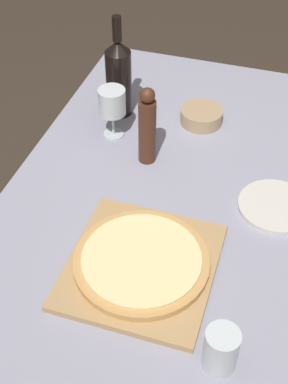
{
  "coord_description": "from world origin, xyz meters",
  "views": [
    {
      "loc": [
        0.25,
        -1.05,
        1.8
      ],
      "look_at": [
        -0.06,
        -0.08,
        0.83
      ],
      "focal_mm": 50.0,
      "sensor_mm": 36.0,
      "label": 1
    }
  ],
  "objects_px": {
    "pizza": "(140,260)",
    "wine_glass": "(112,103)",
    "pepper_mill": "(147,127)",
    "wine_bottle": "(119,77)",
    "small_bowl": "(202,116)"
  },
  "relations": [
    {
      "from": "pepper_mill",
      "to": "wine_glass",
      "type": "xyz_separation_m",
      "value": [
        -0.14,
        0.08,
        0.0
      ]
    },
    {
      "from": "wine_bottle",
      "to": "wine_glass",
      "type": "distance_m",
      "value": 0.13
    },
    {
      "from": "pizza",
      "to": "pepper_mill",
      "type": "distance_m",
      "value": 0.42
    },
    {
      "from": "pepper_mill",
      "to": "small_bowl",
      "type": "distance_m",
      "value": 0.27
    },
    {
      "from": "pizza",
      "to": "wine_glass",
      "type": "relative_size",
      "value": 2.0
    },
    {
      "from": "pizza",
      "to": "wine_bottle",
      "type": "height_order",
      "value": "wine_bottle"
    },
    {
      "from": "pepper_mill",
      "to": "pizza",
      "type": "bearing_deg",
      "value": -74.92
    },
    {
      "from": "pepper_mill",
      "to": "wine_glass",
      "type": "relative_size",
      "value": 1.5
    },
    {
      "from": "small_bowl",
      "to": "wine_bottle",
      "type": "bearing_deg",
      "value": -174.6
    },
    {
      "from": "small_bowl",
      "to": "pepper_mill",
      "type": "bearing_deg",
      "value": -115.57
    },
    {
      "from": "wine_glass",
      "to": "small_bowl",
      "type": "height_order",
      "value": "wine_glass"
    },
    {
      "from": "wine_bottle",
      "to": "wine_glass",
      "type": "bearing_deg",
      "value": -79.7
    },
    {
      "from": "wine_bottle",
      "to": "small_bowl",
      "type": "relative_size",
      "value": 2.48
    },
    {
      "from": "pepper_mill",
      "to": "wine_bottle",
      "type": "bearing_deg",
      "value": 127.57
    },
    {
      "from": "pepper_mill",
      "to": "small_bowl",
      "type": "relative_size",
      "value": 1.83
    }
  ]
}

